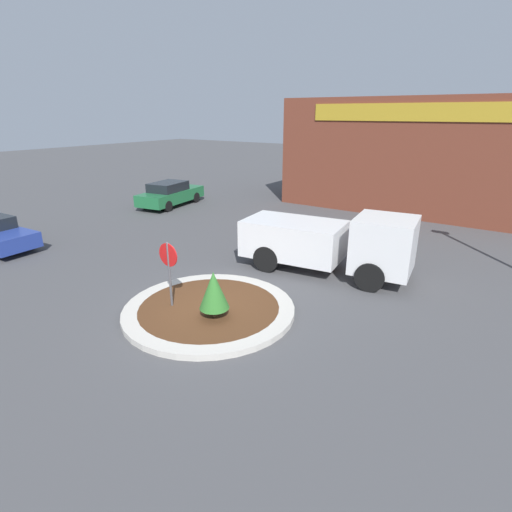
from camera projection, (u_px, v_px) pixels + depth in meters
name	position (u px, v px, depth m)	size (l,w,h in m)	color
ground_plane	(209.00, 312.00, 11.84)	(120.00, 120.00, 0.00)	#474749
traffic_island	(209.00, 309.00, 11.81)	(5.04, 5.04, 0.18)	#BCB7AD
stop_sign	(169.00, 265.00, 11.42)	(0.69, 0.07, 2.13)	#4C4C51
island_shrub	(214.00, 290.00, 10.91)	(0.84, 0.84, 1.36)	brown
utility_truck	(328.00, 242.00, 14.40)	(6.29, 2.78, 2.29)	silver
storefront_building	(414.00, 155.00, 23.79)	(14.61, 6.07, 6.41)	brown
parked_sedan_green	(170.00, 194.00, 25.10)	(2.53, 4.97, 1.51)	#1E6638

